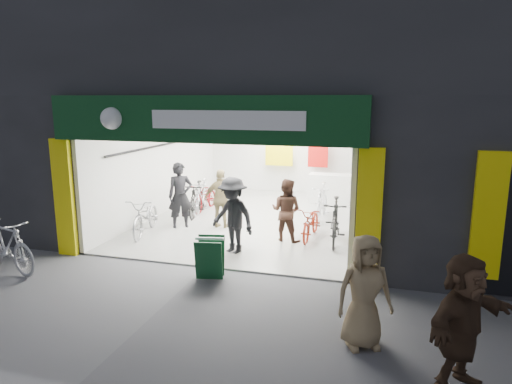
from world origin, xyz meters
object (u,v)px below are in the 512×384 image
at_px(bike_left_front, 146,216).
at_px(parked_bike, 7,245).
at_px(sandwich_board, 210,257).
at_px(pedestrian_near, 364,292).
at_px(bike_right_front, 335,221).

height_order(bike_left_front, parked_bike, parked_bike).
distance_m(parked_bike, sandwich_board, 4.13).
relative_size(pedestrian_near, sandwich_board, 2.02).
bearing_deg(pedestrian_near, bike_right_front, 77.72).
bearing_deg(parked_bike, sandwich_board, -62.11).
height_order(pedestrian_near, sandwich_board, pedestrian_near).
distance_m(bike_left_front, pedestrian_near, 6.89).
xyz_separation_m(parked_bike, pedestrian_near, (7.02, -0.91, 0.26)).
bearing_deg(pedestrian_near, bike_left_front, 121.47).
height_order(bike_left_front, pedestrian_near, pedestrian_near).
bearing_deg(pedestrian_near, parked_bike, 149.23).
height_order(bike_left_front, bike_right_front, bike_right_front).
height_order(parked_bike, pedestrian_near, pedestrian_near).
distance_m(pedestrian_near, sandwich_board, 3.43).
distance_m(bike_right_front, sandwich_board, 3.54).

